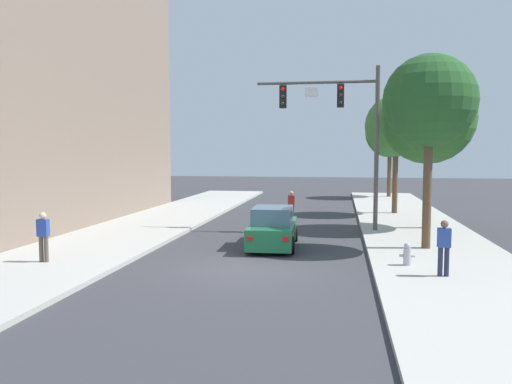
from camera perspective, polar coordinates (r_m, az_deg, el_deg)
The scene contains 14 objects.
ground_plane at distance 16.52m, azimuth -1.20°, elevation -8.63°, with size 120.00×120.00×0.00m, color #38383D.
sidewalk_left at distance 18.80m, azimuth -21.23°, elevation -7.09°, with size 5.00×60.00×0.15m, color #B2AFA8.
sidewalk_right at distance 16.62m, azimuth 21.69°, elevation -8.61°, with size 5.00×60.00×0.15m, color #B2AFA8.
building_left_brick at distance 30.86m, azimuth -26.78°, elevation 10.68°, with size 12.00×20.00×14.64m, color gray.
traffic_signal_mast at distance 23.95m, azimuth 9.70°, elevation 8.14°, with size 5.63×0.38×7.50m.
car_lead_green at distance 20.14m, azimuth 1.91°, elevation -4.15°, with size 1.96×4.30×1.60m.
pedestrian_sidewalk_left_walker at distance 18.10m, azimuth -22.74°, elevation -4.40°, with size 0.36×0.22×1.64m.
pedestrian_crossing_road at distance 27.58m, azimuth 3.99°, elevation -1.41°, with size 0.36×0.22×1.64m.
pedestrian_sidewalk_right_walker at distance 15.77m, azimuth 20.32°, elevation -5.61°, with size 0.36×0.22×1.64m.
fire_hydrant at distance 17.01m, azimuth 16.60°, elevation -6.69°, with size 0.48×0.24×0.72m.
street_tree_nearest at distance 20.02m, azimuth 18.89°, elevation 9.56°, with size 3.41×3.41×7.19m.
street_tree_second at distance 25.34m, azimuth 18.74°, elevation 7.88°, with size 4.35×4.35×7.39m.
street_tree_third at distance 31.04m, azimuth 15.45°, elevation 7.12°, with size 3.62×3.62×6.93m.
street_tree_farthest at distance 42.39m, azimuth 14.80°, elevation 6.40°, with size 3.91×3.91×7.07m.
Camera 1 is at (2.97, -15.81, 3.76)m, focal length 35.68 mm.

